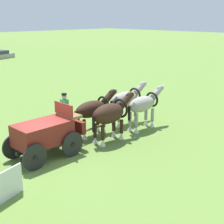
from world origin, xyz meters
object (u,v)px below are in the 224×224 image
object	(u,v)px
draft_horse_rear_off	(110,114)
parked_vehicle_f	(0,55)
draft_horse_lead_off	(144,105)
show_wagon	(46,133)
draft_horse_lead_near	(126,100)
draft_horse_rear_near	(93,110)

from	to	relation	value
draft_horse_rear_off	parked_vehicle_f	size ratio (longest dim) A/B	0.69
draft_horse_rear_off	draft_horse_lead_off	xyz separation A→B (m)	(2.62, 0.05, -0.04)
show_wagon	parked_vehicle_f	size ratio (longest dim) A/B	1.24
draft_horse_lead_off	parked_vehicle_f	world-z (taller)	draft_horse_lead_off
draft_horse_rear_off	draft_horse_lead_near	size ratio (longest dim) A/B	0.96
draft_horse_rear_off	parked_vehicle_f	world-z (taller)	draft_horse_rear_off
draft_horse_rear_off	draft_horse_lead_off	world-z (taller)	draft_horse_rear_off
show_wagon	draft_horse_rear_near	bearing A→B (deg)	11.70
show_wagon	draft_horse_rear_off	size ratio (longest dim) A/B	1.81
show_wagon	parked_vehicle_f	bearing A→B (deg)	66.95
draft_horse_rear_near	draft_horse_rear_off	world-z (taller)	draft_horse_rear_off
draft_horse_lead_near	parked_vehicle_f	bearing A→B (deg)	75.59
draft_horse_lead_near	parked_vehicle_f	distance (m)	34.85
draft_horse_lead_near	parked_vehicle_f	size ratio (longest dim) A/B	0.71
show_wagon	draft_horse_lead_near	size ratio (longest dim) A/B	1.74
draft_horse_rear_off	draft_horse_lead_near	world-z (taller)	draft_horse_rear_off
draft_horse_rear_near	draft_horse_rear_off	bearing A→B (deg)	-89.89
parked_vehicle_f	draft_horse_rear_near	bearing A→B (deg)	-108.44
draft_horse_lead_off	draft_horse_rear_off	bearing A→B (deg)	-178.94
show_wagon	draft_horse_lead_near	xyz separation A→B (m)	(6.01, 0.76, 0.28)
draft_horse_lead_near	parked_vehicle_f	xyz separation A→B (m)	(8.67, 33.74, -0.89)
draft_horse_rear_off	parked_vehicle_f	distance (m)	36.87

